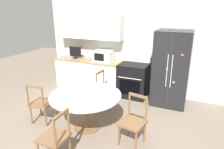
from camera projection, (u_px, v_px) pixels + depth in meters
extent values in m
plane|color=gray|center=(86.00, 140.00, 3.76)|extent=(14.00, 14.00, 0.00)
cube|color=silver|center=(131.00, 47.00, 5.65)|extent=(5.20, 0.10, 2.60)
cube|color=silver|center=(90.00, 27.00, 5.74)|extent=(2.00, 0.34, 0.68)
cube|color=silver|center=(89.00, 75.00, 6.06)|extent=(2.00, 0.62, 0.86)
cube|color=#997A5B|center=(89.00, 60.00, 5.92)|extent=(2.03, 0.64, 0.03)
cube|color=black|center=(171.00, 69.00, 4.93)|extent=(0.84, 0.76, 1.86)
cube|color=#333333|center=(169.00, 73.00, 4.60)|extent=(0.01, 0.01, 1.79)
cylinder|color=silver|center=(167.00, 71.00, 4.59)|extent=(0.02, 0.02, 0.78)
cylinder|color=silver|center=(171.00, 72.00, 4.55)|extent=(0.02, 0.02, 0.78)
cube|color=#338CD8|center=(167.00, 69.00, 4.59)|extent=(0.05, 0.02, 0.04)
cube|color=purple|center=(182.00, 55.00, 4.36)|extent=(0.06, 0.01, 0.05)
cube|color=#3FB259|center=(173.00, 82.00, 4.62)|extent=(0.06, 0.01, 0.05)
cube|color=black|center=(133.00, 81.00, 5.50)|extent=(0.77, 0.64, 0.90)
cube|color=black|center=(129.00, 88.00, 5.25)|extent=(0.56, 0.01, 0.40)
cylinder|color=silver|center=(129.00, 78.00, 5.14)|extent=(0.63, 0.02, 0.02)
cube|color=black|center=(134.00, 65.00, 5.36)|extent=(0.77, 0.64, 0.02)
cube|color=white|center=(137.00, 59.00, 5.58)|extent=(0.77, 0.06, 0.16)
cube|color=white|center=(104.00, 56.00, 5.72)|extent=(0.52, 0.39, 0.30)
cube|color=black|center=(99.00, 57.00, 5.57)|extent=(0.30, 0.01, 0.21)
cube|color=silver|center=(107.00, 58.00, 5.48)|extent=(0.10, 0.01, 0.22)
cylinder|color=black|center=(76.00, 58.00, 6.08)|extent=(0.16, 0.16, 0.02)
cylinder|color=black|center=(76.00, 57.00, 6.07)|extent=(0.03, 0.03, 0.04)
cube|color=black|center=(75.00, 51.00, 6.02)|extent=(0.38, 0.05, 0.29)
cylinder|color=beige|center=(86.00, 95.00, 3.91)|extent=(1.40, 1.40, 0.03)
cylinder|color=brown|center=(86.00, 112.00, 4.02)|extent=(0.11, 0.11, 0.69)
cylinder|color=brown|center=(87.00, 127.00, 4.14)|extent=(0.52, 0.52, 0.03)
cube|color=brown|center=(42.00, 103.00, 4.25)|extent=(0.48, 0.48, 0.04)
cylinder|color=brown|center=(41.00, 108.00, 4.52)|extent=(0.04, 0.04, 0.41)
cylinder|color=brown|center=(54.00, 110.00, 4.44)|extent=(0.04, 0.04, 0.41)
cylinder|color=brown|center=(31.00, 115.00, 4.21)|extent=(0.04, 0.04, 0.41)
cylinder|color=brown|center=(46.00, 118.00, 4.12)|extent=(0.04, 0.04, 0.41)
cylinder|color=brown|center=(28.00, 95.00, 4.04)|extent=(0.04, 0.04, 0.45)
cylinder|color=brown|center=(43.00, 97.00, 3.96)|extent=(0.04, 0.04, 0.45)
cube|color=brown|center=(34.00, 87.00, 3.94)|extent=(0.35, 0.09, 0.04)
cube|color=brown|center=(53.00, 138.00, 3.12)|extent=(0.42, 0.42, 0.04)
cylinder|color=brown|center=(53.00, 141.00, 3.41)|extent=(0.04, 0.04, 0.41)
cylinder|color=brown|center=(70.00, 146.00, 3.28)|extent=(0.04, 0.04, 0.41)
cylinder|color=brown|center=(55.00, 133.00, 2.83)|extent=(0.04, 0.04, 0.45)
cylinder|color=brown|center=(69.00, 121.00, 3.13)|extent=(0.04, 0.04, 0.45)
cube|color=brown|center=(61.00, 115.00, 2.91)|extent=(0.04, 0.34, 0.04)
cube|color=brown|center=(107.00, 91.00, 4.89)|extent=(0.45, 0.45, 0.04)
cylinder|color=brown|center=(116.00, 98.00, 5.03)|extent=(0.04, 0.04, 0.41)
cylinder|color=brown|center=(110.00, 103.00, 4.74)|extent=(0.04, 0.04, 0.41)
cylinder|color=brown|center=(104.00, 95.00, 5.18)|extent=(0.04, 0.04, 0.41)
cylinder|color=brown|center=(97.00, 100.00, 4.89)|extent=(0.04, 0.04, 0.41)
cylinder|color=brown|center=(104.00, 78.00, 5.04)|extent=(0.04, 0.04, 0.45)
cylinder|color=brown|center=(96.00, 82.00, 4.75)|extent=(0.04, 0.04, 0.45)
cube|color=brown|center=(100.00, 72.00, 4.83)|extent=(0.06, 0.35, 0.04)
cube|color=brown|center=(132.00, 123.00, 3.53)|extent=(0.49, 0.49, 0.04)
cylinder|color=brown|center=(136.00, 142.00, 3.37)|extent=(0.04, 0.04, 0.41)
cylinder|color=brown|center=(119.00, 135.00, 3.56)|extent=(0.04, 0.04, 0.41)
cylinder|color=brown|center=(145.00, 132.00, 3.64)|extent=(0.04, 0.04, 0.41)
cylinder|color=brown|center=(128.00, 126.00, 3.83)|extent=(0.04, 0.04, 0.41)
cylinder|color=brown|center=(146.00, 109.00, 3.51)|extent=(0.04, 0.04, 0.45)
cylinder|color=brown|center=(129.00, 104.00, 3.69)|extent=(0.04, 0.04, 0.45)
cube|color=brown|center=(138.00, 96.00, 3.53)|extent=(0.34, 0.10, 0.04)
cylinder|color=silver|center=(76.00, 92.00, 3.91)|extent=(0.08, 0.08, 0.09)
cylinder|color=#4C8C59|center=(76.00, 93.00, 3.92)|extent=(0.07, 0.07, 0.05)
cylinder|color=silver|center=(89.00, 102.00, 3.54)|extent=(0.19, 0.06, 0.05)
cube|color=white|center=(109.00, 90.00, 4.09)|extent=(0.32, 0.36, 0.01)
cube|color=beige|center=(109.00, 90.00, 4.09)|extent=(0.30, 0.35, 0.01)
cube|color=silver|center=(109.00, 90.00, 4.09)|extent=(0.28, 0.34, 0.01)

